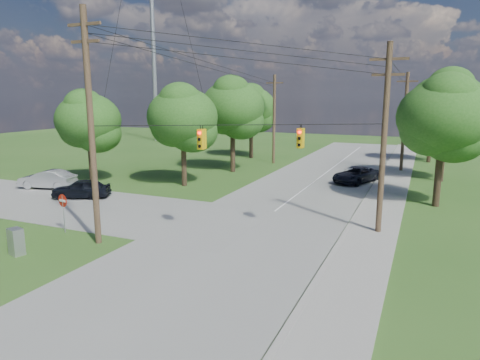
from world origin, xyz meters
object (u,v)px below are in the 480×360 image
at_px(pole_north_w, 274,119).
at_px(car_main_north, 356,175).
at_px(do_not_enter_sign, 63,205).
at_px(car_cross_silver, 47,179).
at_px(pole_north_e, 404,122).
at_px(car_cross_dark, 81,188).
at_px(pole_sw, 91,125).
at_px(pole_ne, 384,137).
at_px(control_cabinet, 16,242).

height_order(pole_north_w, car_main_north, pole_north_w).
bearing_deg(car_main_north, do_not_enter_sign, -99.59).
bearing_deg(pole_north_w, car_cross_silver, -121.91).
distance_m(car_cross_silver, car_main_north, 26.68).
height_order(pole_north_e, pole_north_w, same).
xyz_separation_m(pole_north_e, car_cross_dark, (-21.68, -22.20, -4.37)).
bearing_deg(pole_north_w, pole_sw, -89.23).
relative_size(car_main_north, do_not_enter_sign, 2.25).
height_order(car_cross_dark, car_cross_silver, car_cross_silver).
relative_size(pole_ne, pole_north_w, 1.05).
relative_size(pole_north_w, car_cross_dark, 2.33).
xyz_separation_m(pole_sw, car_cross_dark, (-8.18, 7.40, -5.46)).
xyz_separation_m(pole_ne, pole_north_e, (-0.00, 22.00, -0.34)).
height_order(pole_north_e, do_not_enter_sign, pole_north_e).
relative_size(car_cross_silver, control_cabinet, 3.54).
bearing_deg(control_cabinet, car_main_north, 78.33).
xyz_separation_m(pole_sw, pole_north_e, (13.50, 29.60, -1.10)).
bearing_deg(pole_north_w, do_not_enter_sign, -95.07).
relative_size(car_cross_dark, control_cabinet, 3.21).
height_order(pole_sw, car_cross_silver, pole_sw).
bearing_deg(car_cross_silver, car_cross_dark, 60.17).
relative_size(pole_ne, do_not_enter_sign, 4.66).
distance_m(pole_north_w, car_main_north, 13.84).
distance_m(pole_sw, car_cross_dark, 12.31).
bearing_deg(pole_sw, car_main_north, 65.07).
bearing_deg(pole_sw, car_cross_dark, 137.85).
distance_m(pole_north_e, do_not_enter_sign, 33.53).
bearing_deg(car_main_north, pole_sw, -92.78).
xyz_separation_m(pole_ne, do_not_enter_sign, (-16.47, -7.00, -3.82)).
distance_m(pole_north_e, car_cross_silver, 34.13).
bearing_deg(pole_sw, control_cabinet, -129.81).
distance_m(pole_ne, car_main_north, 15.29).
xyz_separation_m(pole_sw, car_main_north, (10.10, 21.73, -5.49)).
xyz_separation_m(pole_north_e, control_cabinet, (-15.98, -32.57, -4.46)).
bearing_deg(pole_north_w, control_cabinet, -93.65).
relative_size(pole_sw, do_not_enter_sign, 5.33).
xyz_separation_m(car_cross_silver, do_not_enter_sign, (10.32, -8.30, 0.84)).
height_order(car_cross_dark, car_main_north, car_cross_dark).
xyz_separation_m(pole_north_e, do_not_enter_sign, (-16.47, -29.00, -3.48)).
bearing_deg(control_cabinet, pole_north_e, 79.18).
height_order(pole_north_w, do_not_enter_sign, pole_north_w).
bearing_deg(pole_north_w, car_cross_dark, -109.32).
bearing_deg(pole_north_w, car_main_north, -36.85).
xyz_separation_m(pole_ne, car_main_north, (-3.40, 14.13, -4.73)).
bearing_deg(car_cross_dark, do_not_enter_sign, 12.84).
height_order(car_cross_dark, control_cabinet, car_cross_dark).
distance_m(car_cross_dark, car_cross_silver, 5.32).
bearing_deg(control_cabinet, pole_ne, 48.80).
distance_m(car_cross_silver, control_cabinet, 16.06).
height_order(pole_sw, car_cross_dark, pole_sw).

